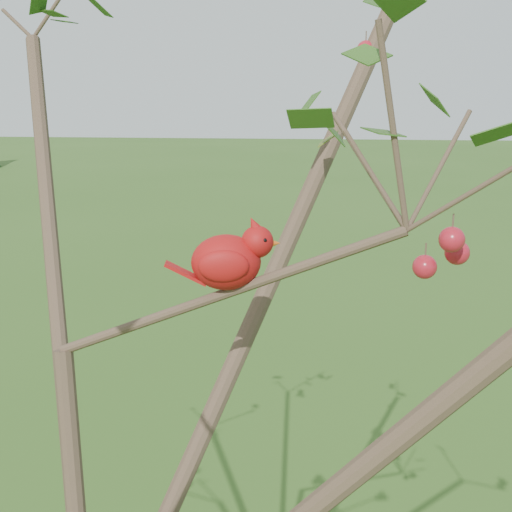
# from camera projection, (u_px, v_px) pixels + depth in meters

# --- Properties ---
(crabapple_tree) EXTENTS (2.35, 2.05, 2.95)m
(crabapple_tree) POSITION_uv_depth(u_px,v_px,m) (68.00, 280.00, 1.01)
(crabapple_tree) COLOR #3F2F22
(crabapple_tree) RESTS_ON ground
(cardinal) EXTENTS (0.19, 0.11, 0.14)m
(cardinal) POSITION_uv_depth(u_px,v_px,m) (230.00, 259.00, 1.07)
(cardinal) COLOR #AD0E14
(cardinal) RESTS_ON ground
(distant_trees) EXTENTS (40.26, 12.43, 3.27)m
(distant_trees) POSITION_uv_depth(u_px,v_px,m) (244.00, 125.00, 23.42)
(distant_trees) COLOR #3F2F22
(distant_trees) RESTS_ON ground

